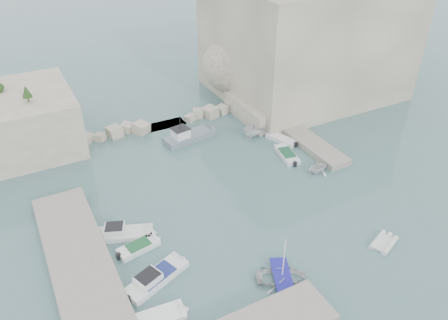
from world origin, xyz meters
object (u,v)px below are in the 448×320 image
inflatable_dinghy (383,244)px  work_boat (190,139)px  motorboat_b (124,236)px  tender_east_c (281,141)px  tender_east_b (287,156)px  motorboat_e (160,319)px  tender_east_d (258,134)px  tender_east_a (317,172)px  rowboat (282,279)px  motorboat_d (157,280)px  motorboat_c (139,249)px

inflatable_dinghy → work_boat: (-7.91, 26.24, 0.00)m
motorboat_b → tender_east_c: (23.37, 8.00, 0.00)m
tender_east_b → work_boat: size_ratio=0.64×
motorboat_e → work_boat: 27.82m
tender_east_d → work_boat: bearing=58.1°
tender_east_a → work_boat: 17.02m
tender_east_d → motorboat_b: bearing=104.1°
tender_east_a → work_boat: (-10.00, 13.77, 0.00)m
motorboat_e → rowboat: (10.53, -1.03, 0.00)m
rowboat → work_boat: bearing=16.9°
motorboat_b → tender_east_a: size_ratio=1.97×
tender_east_d → motorboat_d: bearing=117.4°
motorboat_d → motorboat_e: motorboat_d is taller
motorboat_e → work_boat: (13.41, 24.37, 0.00)m
inflatable_dinghy → tender_east_d: size_ratio=0.62×
motorboat_e → tender_east_b: size_ratio=0.86×
tender_east_a → tender_east_c: tender_east_a is taller
motorboat_c → motorboat_b: motorboat_b is taller
motorboat_e → inflatable_dinghy: motorboat_e is taller
tender_east_a → tender_east_c: (0.29, 7.84, 0.00)m
tender_east_b → tender_east_d: 6.40m
tender_east_a → tender_east_d: bearing=3.7°
tender_east_a → tender_east_d: (-1.42, 10.80, 0.00)m
motorboat_e → tender_east_d: tender_east_d is taller
rowboat → motorboat_b: bearing=65.0°
motorboat_b → tender_east_c: 24.70m
tender_east_a → tender_east_b: tender_east_a is taller
motorboat_d → motorboat_e: size_ratio=1.52×
motorboat_c → inflatable_dinghy: (20.34, -9.95, 0.00)m
rowboat → tender_east_a: (12.88, 11.63, 0.00)m
motorboat_e → tender_east_c: bearing=42.7°
motorboat_e → work_boat: size_ratio=0.55×
rowboat → tender_east_a: size_ratio=1.49×
motorboat_c → rowboat: bearing=-53.8°
motorboat_d → work_boat: work_boat is taller
tender_east_c → motorboat_e: bearing=109.2°
tender_east_b → tender_east_c: 3.76m
rowboat → inflatable_dinghy: size_ratio=1.42×
motorboat_d → tender_east_b: bearing=6.4°
tender_east_b → tender_east_c: (1.53, 3.44, 0.00)m
inflatable_dinghy → tender_east_d: bearing=66.4°
motorboat_b → tender_east_b: bearing=33.7°
tender_east_a → tender_east_c: size_ratio=0.65×
tender_east_b → tender_east_c: same height
motorboat_e → tender_east_a: size_ratio=1.42×
motorboat_c → tender_east_d: tender_east_d is taller
motorboat_b → work_boat: bearing=68.7°
tender_east_c → tender_east_d: 3.42m
motorboat_d → work_boat: bearing=37.6°
tender_east_b → work_boat: 12.82m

